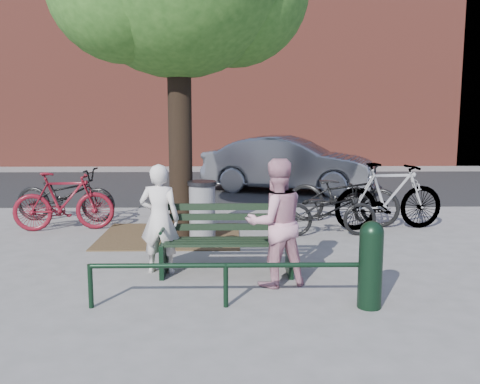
{
  "coord_description": "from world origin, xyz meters",
  "views": [
    {
      "loc": [
        0.06,
        -6.92,
        2.18
      ],
      "look_at": [
        0.2,
        1.0,
        0.97
      ],
      "focal_mm": 40.0,
      "sensor_mm": 36.0,
      "label": 1
    }
  ],
  "objects_px": {
    "parked_car": "(289,164)",
    "bollard": "(371,262)",
    "person_left": "(160,219)",
    "person_right": "(276,223)",
    "bicycle_c": "(328,211)",
    "litter_bin": "(202,210)",
    "park_bench": "(227,238)"
  },
  "relations": [
    {
      "from": "parked_car",
      "to": "bollard",
      "type": "bearing_deg",
      "value": -161.82
    },
    {
      "from": "bollard",
      "to": "person_left",
      "type": "bearing_deg",
      "value": 151.36
    },
    {
      "from": "person_right",
      "to": "bicycle_c",
      "type": "bearing_deg",
      "value": -131.02
    },
    {
      "from": "bollard",
      "to": "litter_bin",
      "type": "relative_size",
      "value": 0.99
    },
    {
      "from": "park_bench",
      "to": "litter_bin",
      "type": "bearing_deg",
      "value": 102.56
    },
    {
      "from": "bicycle_c",
      "to": "parked_car",
      "type": "xyz_separation_m",
      "value": [
        -0.12,
        5.14,
        0.3
      ]
    },
    {
      "from": "bollard",
      "to": "bicycle_c",
      "type": "distance_m",
      "value": 3.45
    },
    {
      "from": "person_left",
      "to": "park_bench",
      "type": "bearing_deg",
      "value": -175.62
    },
    {
      "from": "person_left",
      "to": "litter_bin",
      "type": "xyz_separation_m",
      "value": [
        0.47,
        1.88,
        -0.23
      ]
    },
    {
      "from": "bollard",
      "to": "litter_bin",
      "type": "bearing_deg",
      "value": 122.03
    },
    {
      "from": "person_left",
      "to": "bicycle_c",
      "type": "xyz_separation_m",
      "value": [
        2.65,
        2.08,
        -0.29
      ]
    },
    {
      "from": "park_bench",
      "to": "person_right",
      "type": "height_order",
      "value": "person_right"
    },
    {
      "from": "person_left",
      "to": "person_right",
      "type": "height_order",
      "value": "person_right"
    },
    {
      "from": "litter_bin",
      "to": "parked_car",
      "type": "distance_m",
      "value": 5.73
    },
    {
      "from": "person_right",
      "to": "bollard",
      "type": "bearing_deg",
      "value": 123.0
    },
    {
      "from": "park_bench",
      "to": "bicycle_c",
      "type": "relative_size",
      "value": 1.01
    },
    {
      "from": "bicycle_c",
      "to": "parked_car",
      "type": "distance_m",
      "value": 5.15
    },
    {
      "from": "person_left",
      "to": "bollard",
      "type": "distance_m",
      "value": 2.86
    },
    {
      "from": "park_bench",
      "to": "person_left",
      "type": "bearing_deg",
      "value": 177.19
    },
    {
      "from": "litter_bin",
      "to": "park_bench",
      "type": "bearing_deg",
      "value": -77.44
    },
    {
      "from": "person_left",
      "to": "parked_car",
      "type": "height_order",
      "value": "parked_car"
    },
    {
      "from": "bicycle_c",
      "to": "parked_car",
      "type": "height_order",
      "value": "parked_car"
    },
    {
      "from": "litter_bin",
      "to": "person_right",
      "type": "bearing_deg",
      "value": -66.83
    },
    {
      "from": "bollard",
      "to": "bicycle_c",
      "type": "xyz_separation_m",
      "value": [
        0.15,
        3.44,
        -0.08
      ]
    },
    {
      "from": "person_right",
      "to": "bicycle_c",
      "type": "distance_m",
      "value": 2.89
    },
    {
      "from": "person_left",
      "to": "litter_bin",
      "type": "distance_m",
      "value": 1.95
    },
    {
      "from": "parked_car",
      "to": "litter_bin",
      "type": "bearing_deg",
      "value": 177.32
    },
    {
      "from": "bicycle_c",
      "to": "park_bench",
      "type": "bearing_deg",
      "value": 137.17
    },
    {
      "from": "person_left",
      "to": "bollard",
      "type": "relative_size",
      "value": 1.5
    },
    {
      "from": "person_left",
      "to": "bollard",
      "type": "bearing_deg",
      "value": 158.55
    },
    {
      "from": "bollard",
      "to": "parked_car",
      "type": "height_order",
      "value": "parked_car"
    },
    {
      "from": "person_right",
      "to": "park_bench",
      "type": "bearing_deg",
      "value": -57.66
    }
  ]
}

